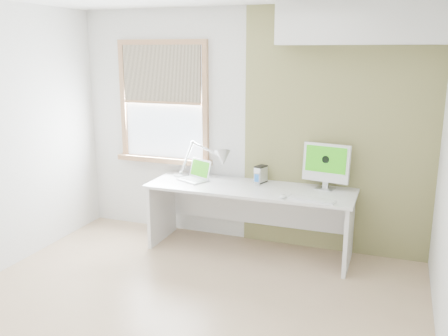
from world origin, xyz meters
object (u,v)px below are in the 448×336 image
at_px(external_drive, 261,174).
at_px(imac, 326,164).
at_px(desk_lamp, 214,160).
at_px(desk, 251,203).
at_px(laptop, 196,175).

xyz_separation_m(external_drive, imac, (0.70, -0.01, 0.17)).
bearing_deg(desk_lamp, external_drive, 4.87).
distance_m(desk_lamp, imac, 1.23).
bearing_deg(desk, imac, 11.53).
bearing_deg(desk_lamp, imac, 1.85).
bearing_deg(desk, laptop, 178.95).
xyz_separation_m(desk, external_drive, (0.06, 0.16, 0.29)).
xyz_separation_m(desk_lamp, external_drive, (0.53, 0.04, -0.13)).
height_order(desk, external_drive, external_drive).
height_order(external_drive, imac, imac).
distance_m(laptop, imac, 1.43).
relative_size(laptop, imac, 0.81).
xyz_separation_m(desk, desk_lamp, (-0.47, 0.12, 0.42)).
bearing_deg(external_drive, laptop, -168.19).
xyz_separation_m(desk_lamp, imac, (1.23, 0.04, 0.05)).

